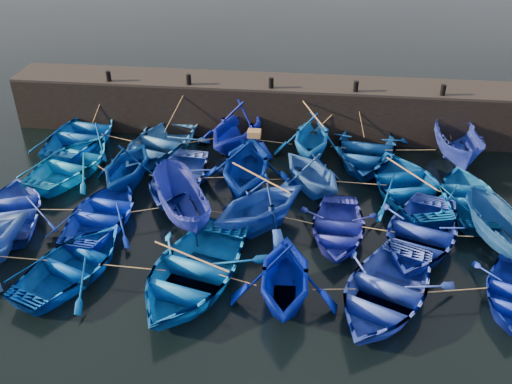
# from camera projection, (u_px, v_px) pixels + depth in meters

# --- Properties ---
(ground) EXTENTS (120.00, 120.00, 0.00)m
(ground) POSITION_uv_depth(u_px,v_px,m) (246.00, 255.00, 20.54)
(ground) COLOR black
(ground) RESTS_ON ground
(quay_wall) EXTENTS (26.00, 2.50, 2.50)m
(quay_wall) POSITION_uv_depth(u_px,v_px,m) (272.00, 107.00, 28.73)
(quay_wall) COLOR black
(quay_wall) RESTS_ON ground
(quay_top) EXTENTS (26.00, 2.50, 0.12)m
(quay_top) POSITION_uv_depth(u_px,v_px,m) (273.00, 82.00, 28.04)
(quay_top) COLOR black
(quay_top) RESTS_ON quay_wall
(bollard_0) EXTENTS (0.24, 0.24, 0.50)m
(bollard_0) POSITION_uv_depth(u_px,v_px,m) (108.00, 76.00, 27.88)
(bollard_0) COLOR black
(bollard_0) RESTS_ON quay_top
(bollard_1) EXTENTS (0.24, 0.24, 0.50)m
(bollard_1) POSITION_uv_depth(u_px,v_px,m) (189.00, 79.00, 27.50)
(bollard_1) COLOR black
(bollard_1) RESTS_ON quay_top
(bollard_2) EXTENTS (0.24, 0.24, 0.50)m
(bollard_2) POSITION_uv_depth(u_px,v_px,m) (271.00, 83.00, 27.12)
(bollard_2) COLOR black
(bollard_2) RESTS_ON quay_top
(bollard_3) EXTENTS (0.24, 0.24, 0.50)m
(bollard_3) POSITION_uv_depth(u_px,v_px,m) (356.00, 86.00, 26.73)
(bollard_3) COLOR black
(bollard_3) RESTS_ON quay_top
(bollard_4) EXTENTS (0.24, 0.24, 0.50)m
(bollard_4) POSITION_uv_depth(u_px,v_px,m) (443.00, 90.00, 26.35)
(bollard_4) COLOR black
(bollard_4) RESTS_ON quay_top
(boat_0) EXTENTS (4.53, 5.95, 1.16)m
(boat_0) POSITION_uv_depth(u_px,v_px,m) (84.00, 133.00, 27.72)
(boat_0) COLOR #0747A1
(boat_0) RESTS_ON ground
(boat_1) EXTENTS (5.16, 6.18, 1.10)m
(boat_1) POSITION_uv_depth(u_px,v_px,m) (158.00, 144.00, 26.80)
(boat_1) COLOR #245BA4
(boat_1) RESTS_ON ground
(boat_2) EXTENTS (5.29, 5.67, 2.42)m
(boat_2) POSITION_uv_depth(u_px,v_px,m) (237.00, 126.00, 26.89)
(boat_2) COLOR #0B1898
(boat_2) RESTS_ON ground
(boat_3) EXTENTS (3.71, 4.23, 2.12)m
(boat_3) POSITION_uv_depth(u_px,v_px,m) (312.00, 135.00, 26.40)
(boat_3) COLOR blue
(boat_3) RESTS_ON ground
(boat_4) EXTENTS (4.69, 6.13, 1.18)m
(boat_4) POSITION_uv_depth(u_px,v_px,m) (366.00, 148.00, 26.31)
(boat_4) COLOR navy
(boat_4) RESTS_ON ground
(boat_5) EXTENTS (1.96, 4.89, 1.87)m
(boat_5) POSITION_uv_depth(u_px,v_px,m) (457.00, 143.00, 25.99)
(boat_5) COLOR navy
(boat_5) RESTS_ON ground
(boat_6) EXTENTS (4.84, 5.84, 1.05)m
(boat_6) POSITION_uv_depth(u_px,v_px,m) (73.00, 162.00, 25.35)
(boat_6) COLOR blue
(boat_6) RESTS_ON ground
(boat_7) EXTENTS (3.72, 4.18, 2.01)m
(boat_7) POSITION_uv_depth(u_px,v_px,m) (127.00, 164.00, 24.18)
(boat_7) COLOR navy
(boat_7) RESTS_ON ground
(boat_8) EXTENTS (3.89, 5.11, 1.00)m
(boat_8) POSITION_uv_depth(u_px,v_px,m) (176.00, 178.00, 24.21)
(boat_8) COLOR #2945A8
(boat_8) RESTS_ON ground
(boat_9) EXTENTS (4.21, 4.87, 2.54)m
(boat_9) POSITION_uv_depth(u_px,v_px,m) (247.00, 163.00, 23.69)
(boat_9) COLOR navy
(boat_9) RESTS_ON ground
(boat_10) EXTENTS (4.75, 4.86, 1.95)m
(boat_10) POSITION_uv_depth(u_px,v_px,m) (312.00, 171.00, 23.74)
(boat_10) COLOR #2454AB
(boat_10) RESTS_ON ground
(boat_11) EXTENTS (5.28, 6.41, 1.16)m
(boat_11) POSITION_uv_depth(u_px,v_px,m) (409.00, 186.00, 23.51)
(boat_11) COLOR #003D8A
(boat_11) RESTS_ON ground
(boat_12) EXTENTS (3.41, 4.71, 0.97)m
(boat_12) POSITION_uv_depth(u_px,v_px,m) (469.00, 197.00, 22.97)
(boat_12) COLOR #0A569F
(boat_12) RESTS_ON ground
(boat_13) EXTENTS (4.80, 5.53, 0.96)m
(boat_13) POSITION_uv_depth(u_px,v_px,m) (14.00, 209.00, 22.19)
(boat_13) COLOR #1D35A7
(boat_13) RESTS_ON ground
(boat_14) EXTENTS (3.83, 5.04, 0.98)m
(boat_14) POSITION_uv_depth(u_px,v_px,m) (104.00, 213.00, 21.99)
(boat_14) COLOR #0D2CD2
(boat_14) RESTS_ON ground
(boat_15) EXTENTS (3.58, 4.65, 1.70)m
(boat_15) POSITION_uv_depth(u_px,v_px,m) (181.00, 203.00, 21.91)
(boat_15) COLOR navy
(boat_15) RESTS_ON ground
(boat_16) EXTENTS (5.56, 5.55, 2.22)m
(boat_16) POSITION_uv_depth(u_px,v_px,m) (260.00, 203.00, 21.41)
(boat_16) COLOR #143A9C
(boat_16) RESTS_ON ground
(boat_17) EXTENTS (3.26, 4.42, 0.89)m
(boat_17) POSITION_uv_depth(u_px,v_px,m) (337.00, 228.00, 21.22)
(boat_17) COLOR navy
(boat_17) RESTS_ON ground
(boat_18) EXTENTS (5.31, 6.22, 1.09)m
(boat_18) POSITION_uv_depth(u_px,v_px,m) (420.00, 234.00, 20.71)
(boat_18) COLOR #193098
(boat_18) RESTS_ON ground
(boat_19) EXTENTS (2.99, 4.40, 1.59)m
(boat_19) POSITION_uv_depth(u_px,v_px,m) (501.00, 233.00, 20.35)
(boat_19) COLOR navy
(boat_19) RESTS_ON ground
(boat_21) EXTENTS (4.88, 5.63, 0.98)m
(boat_21) POSITION_uv_depth(u_px,v_px,m) (73.00, 264.00, 19.35)
(boat_21) COLOR #003A8E
(boat_21) RESTS_ON ground
(boat_22) EXTENTS (5.47, 6.65, 1.20)m
(boat_22) POSITION_uv_depth(u_px,v_px,m) (192.00, 271.00, 18.84)
(boat_22) COLOR #0857B7
(boat_22) RESTS_ON ground
(boat_23) EXTENTS (3.63, 4.17, 2.12)m
(boat_23) POSITION_uv_depth(u_px,v_px,m) (285.00, 275.00, 17.97)
(boat_23) COLOR #00129E
(boat_23) RESTS_ON ground
(boat_24) EXTENTS (5.61, 6.38, 1.10)m
(boat_24) POSITION_uv_depth(u_px,v_px,m) (384.00, 291.00, 18.09)
(boat_24) COLOR #263FBC
(boat_24) RESTS_ON ground
(wooden_crate) EXTENTS (0.53, 0.43, 0.26)m
(wooden_crate) POSITION_uv_depth(u_px,v_px,m) (254.00, 133.00, 22.92)
(wooden_crate) COLOR olive
(wooden_crate) RESTS_ON boat_9
(mooring_ropes) EXTENTS (17.73, 11.75, 2.10)m
(mooring_ropes) POSITION_uv_depth(u_px,v_px,m) (259.00, 168.00, 24.20)
(mooring_ropes) COLOR tan
(mooring_ropes) RESTS_ON ground
(loose_oars) EXTENTS (10.01, 11.75, 1.12)m
(loose_oars) POSITION_uv_depth(u_px,v_px,m) (301.00, 174.00, 22.08)
(loose_oars) COLOR #99724C
(loose_oars) RESTS_ON ground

